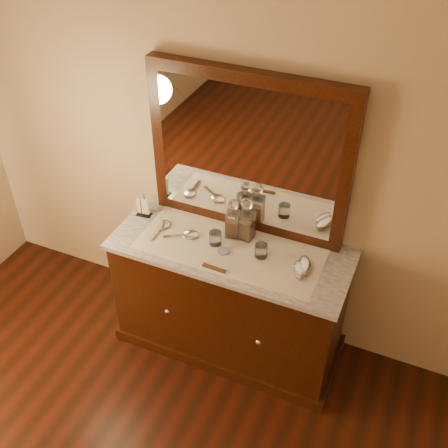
{
  "coord_description": "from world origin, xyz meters",
  "views": [
    {
      "loc": [
        0.92,
        -0.27,
        2.93
      ],
      "look_at": [
        0.0,
        1.85,
        1.1
      ],
      "focal_mm": 42.99,
      "sensor_mm": 36.0,
      "label": 1
    }
  ],
  "objects": [
    {
      "name": "dresser_plinth",
      "position": [
        0.0,
        1.96,
        0.04
      ],
      "size": [
        1.46,
        0.59,
        0.08
      ],
      "primitive_type": "cube",
      "color": "black",
      "rests_on": "floor"
    },
    {
      "name": "decanter_left",
      "position": [
        -0.03,
        2.06,
        0.96
      ],
      "size": [
        0.09,
        0.09,
        0.26
      ],
      "color": "#955015",
      "rests_on": "lace_runner"
    },
    {
      "name": "hand_mirror_outer",
      "position": [
        -0.46,
        1.95,
        0.86
      ],
      "size": [
        0.09,
        0.21,
        0.02
      ],
      "color": "silver",
      "rests_on": "lace_runner"
    },
    {
      "name": "hand_mirror_inner",
      "position": [
        -0.28,
        1.94,
        0.86
      ],
      "size": [
        0.21,
        0.16,
        0.02
      ],
      "color": "silver",
      "rests_on": "lace_runner"
    },
    {
      "name": "decanter_right",
      "position": [
        0.05,
        2.08,
        0.96
      ],
      "size": [
        0.09,
        0.09,
        0.29
      ],
      "color": "#955015",
      "rests_on": "lace_runner"
    },
    {
      "name": "brush_far",
      "position": [
        0.45,
        1.95,
        0.88
      ],
      "size": [
        0.11,
        0.17,
        0.04
      ],
      "color": "tan",
      "rests_on": "lace_runner"
    },
    {
      "name": "dresser_cabinet",
      "position": [
        0.0,
        1.96,
        0.41
      ],
      "size": [
        1.4,
        0.55,
        0.82
      ],
      "primitive_type": "cube",
      "color": "black",
      "rests_on": "floor"
    },
    {
      "name": "marble_top",
      "position": [
        0.0,
        1.96,
        0.83
      ],
      "size": [
        1.44,
        0.59,
        0.03
      ],
      "primitive_type": "cube",
      "color": "white",
      "rests_on": "dresser_cabinet"
    },
    {
      "name": "tumblers",
      "position": [
        0.05,
        1.95,
        0.9
      ],
      "size": [
        0.36,
        0.08,
        0.08
      ],
      "color": "white",
      "rests_on": "lace_runner"
    },
    {
      "name": "comb",
      "position": [
        -0.01,
        1.74,
        0.86
      ],
      "size": [
        0.15,
        0.03,
        0.01
      ],
      "primitive_type": "cube",
      "rotation": [
        0.0,
        0.0,
        -0.05
      ],
      "color": "brown",
      "rests_on": "lace_runner"
    },
    {
      "name": "mirror_frame",
      "position": [
        0.0,
        2.2,
        1.35
      ],
      "size": [
        1.2,
        0.08,
        1.0
      ],
      "primitive_type": "cube",
      "color": "black",
      "rests_on": "marble_top"
    },
    {
      "name": "pin_dish",
      "position": [
        -0.02,
        1.9,
        0.86
      ],
      "size": [
        0.09,
        0.09,
        0.01
      ],
      "primitive_type": "cylinder",
      "rotation": [
        0.0,
        0.0,
        0.28
      ],
      "color": "white",
      "rests_on": "lace_runner"
    },
    {
      "name": "napkin_rack",
      "position": [
        -0.63,
        2.03,
        0.91
      ],
      "size": [
        0.1,
        0.07,
        0.14
      ],
      "color": "black",
      "rests_on": "marble_top"
    },
    {
      "name": "knob_left",
      "position": [
        -0.3,
        1.67,
        0.45
      ],
      "size": [
        0.04,
        0.04,
        0.04
      ],
      "primitive_type": "sphere",
      "color": "silver",
      "rests_on": "dresser_cabinet"
    },
    {
      "name": "mirror_glass",
      "position": [
        0.0,
        2.17,
        1.35
      ],
      "size": [
        1.06,
        0.01,
        0.86
      ],
      "primitive_type": "cube",
      "color": "white",
      "rests_on": "marble_top"
    },
    {
      "name": "knob_right",
      "position": [
        0.3,
        1.67,
        0.45
      ],
      "size": [
        0.04,
        0.04,
        0.04
      ],
      "primitive_type": "sphere",
      "color": "silver",
      "rests_on": "dresser_cabinet"
    },
    {
      "name": "lace_runner",
      "position": [
        0.0,
        1.94,
        0.85
      ],
      "size": [
        1.1,
        0.45,
        0.0
      ],
      "primitive_type": "cube",
      "color": "white",
      "rests_on": "marble_top"
    },
    {
      "name": "brush_near",
      "position": [
        0.43,
        1.9,
        0.87
      ],
      "size": [
        0.11,
        0.16,
        0.04
      ],
      "color": "tan",
      "rests_on": "lace_runner"
    }
  ]
}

